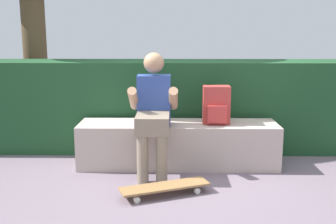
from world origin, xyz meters
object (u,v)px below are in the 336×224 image
object	(u,v)px
person_skater	(153,109)
skateboard_near_person	(165,187)
bench_main	(178,144)
backpack_on_bench	(216,105)

from	to	relation	value
person_skater	skateboard_near_person	xyz separation A→B (m)	(0.13, -0.60, -0.59)
bench_main	person_skater	distance (m)	0.55
bench_main	person_skater	xyz separation A→B (m)	(-0.25, -0.22, 0.43)
bench_main	backpack_on_bench	xyz separation A→B (m)	(0.40, -0.01, 0.43)
backpack_on_bench	bench_main	bearing A→B (deg)	178.65
skateboard_near_person	bench_main	bearing A→B (deg)	81.29
person_skater	backpack_on_bench	size ratio (longest dim) A/B	3.04
bench_main	person_skater	size ratio (longest dim) A/B	1.73
person_skater	backpack_on_bench	xyz separation A→B (m)	(0.65, 0.21, -0.00)
skateboard_near_person	backpack_on_bench	size ratio (longest dim) A/B	2.04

